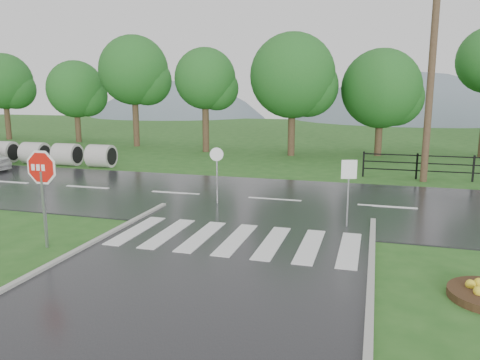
% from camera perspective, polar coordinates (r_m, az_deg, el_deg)
% --- Properties ---
extents(ground, '(120.00, 120.00, 0.00)m').
position_cam_1_polar(ground, '(8.49, -10.70, -17.60)').
color(ground, '#26591D').
rests_on(ground, ground).
extents(main_road, '(90.00, 8.00, 0.04)m').
position_cam_1_polar(main_road, '(17.45, 4.24, -2.50)').
color(main_road, black).
rests_on(main_road, ground).
extents(crosswalk, '(6.50, 2.80, 0.02)m').
position_cam_1_polar(crosswalk, '(12.76, -0.48, -7.22)').
color(crosswalk, silver).
rests_on(crosswalk, ground).
extents(fence_west, '(9.58, 0.08, 1.20)m').
position_cam_1_polar(fence_west, '(23.25, 26.60, 1.54)').
color(fence_west, black).
rests_on(fence_west, ground).
extents(hills, '(102.00, 48.00, 48.00)m').
position_cam_1_polar(hills, '(74.24, 15.69, -4.85)').
color(hills, slate).
rests_on(hills, ground).
extents(treeline, '(83.20, 5.20, 10.00)m').
position_cam_1_polar(treeline, '(30.98, 11.49, 3.17)').
color(treeline, '#1A531C').
rests_on(treeline, ground).
extents(culvert_pipes, '(9.70, 1.20, 1.20)m').
position_cam_1_polar(culvert_pipes, '(28.46, -23.73, 3.03)').
color(culvert_pipes, '#9E9B93').
rests_on(culvert_pipes, ground).
extents(stop_sign, '(1.21, 0.07, 2.72)m').
position_cam_1_polar(stop_sign, '(12.84, -23.01, 0.43)').
color(stop_sign, '#939399').
rests_on(stop_sign, ground).
extents(reg_sign_small, '(0.44, 0.15, 2.05)m').
position_cam_1_polar(reg_sign_small, '(13.99, 13.11, 0.02)').
color(reg_sign_small, '#939399').
rests_on(reg_sign_small, ground).
extents(reg_sign_round, '(0.46, 0.15, 2.06)m').
position_cam_1_polar(reg_sign_round, '(16.54, -2.84, 1.44)').
color(reg_sign_round, '#939399').
rests_on(reg_sign_round, ground).
extents(utility_pole_east, '(1.57, 0.65, 9.19)m').
position_cam_1_polar(utility_pole_east, '(22.23, 22.27, 11.73)').
color(utility_pole_east, '#473523').
rests_on(utility_pole_east, ground).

